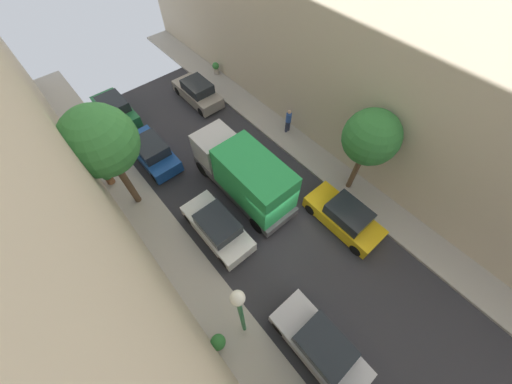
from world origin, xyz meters
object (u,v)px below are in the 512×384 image
object	(u,v)px
parked_car_left_3	(152,152)
street_tree_0	(101,142)
potted_plant_4	(108,177)
potted_plant_2	(216,68)
parked_car_right_1	(344,217)
parked_car_left_4	(115,109)
potted_plant_1	(218,342)
parked_car_left_2	(218,227)
street_tree_1	(371,138)
delivery_truck	(244,174)
pedestrian	(288,120)
parked_car_right_2	(198,92)
lamp_post	(240,311)
parked_car_left_1	(320,345)

from	to	relation	value
parked_car_left_3	street_tree_0	world-z (taller)	street_tree_0
potted_plant_4	potted_plant_2	bearing A→B (deg)	23.11
parked_car_right_1	potted_plant_2	xyz separation A→B (m)	(2.90, 15.40, -0.08)
parked_car_left_4	street_tree_0	xyz separation A→B (m)	(-2.26, -7.33, 4.08)
parked_car_right_1	potted_plant_1	bearing A→B (deg)	-177.32
parked_car_left_2	street_tree_1	size ratio (longest dim) A/B	0.79
parked_car_left_4	street_tree_0	world-z (taller)	street_tree_0
delivery_truck	parked_car_left_3	bearing A→B (deg)	115.41
street_tree_0	potted_plant_4	distance (m)	4.71
pedestrian	potted_plant_4	xyz separation A→B (m)	(-10.91, 3.70, -0.41)
delivery_truck	pedestrian	size ratio (longest dim) A/B	3.84
parked_car_right_2	pedestrian	xyz separation A→B (m)	(2.63, -6.72, 0.35)
parked_car_left_4	delivery_truck	world-z (taller)	delivery_truck
parked_car_left_4	pedestrian	xyz separation A→B (m)	(8.03, -8.85, 0.35)
parked_car_left_3	street_tree_1	size ratio (longest dim) A/B	0.79
delivery_truck	potted_plant_1	xyz separation A→B (m)	(-5.77, -5.32, -1.06)
parked_car_left_2	pedestrian	xyz separation A→B (m)	(8.03, 3.09, 0.35)
delivery_truck	lamp_post	world-z (taller)	lamp_post
pedestrian	potted_plant_2	bearing A→B (deg)	88.21
potted_plant_1	street_tree_0	bearing A→B (deg)	84.81
parked_car_left_1	street_tree_1	bearing A→B (deg)	30.59
parked_car_right_1	potted_plant_4	size ratio (longest dim) A/B	4.46
parked_car_left_4	parked_car_right_2	bearing A→B (deg)	-21.52
parked_car_right_1	parked_car_right_2	bearing A→B (deg)	90.00
potted_plant_2	lamp_post	xyz separation A→B (m)	(-10.20, -16.01, 3.25)
parked_car_left_2	parked_car_left_4	bearing A→B (deg)	90.00
parked_car_left_3	potted_plant_1	world-z (taller)	parked_car_left_3
lamp_post	parked_car_left_1	bearing A→B (deg)	-53.33
street_tree_0	pedestrian	bearing A→B (deg)	-8.38
parked_car_right_2	potted_plant_2	bearing A→B (deg)	31.11
delivery_truck	potted_plant_2	xyz separation A→B (m)	(5.60, 10.47, -1.15)
potted_plant_2	potted_plant_4	distance (m)	12.15
parked_car_left_3	parked_car_left_4	xyz separation A→B (m)	(0.00, 5.17, 0.00)
street_tree_1	potted_plant_2	bearing A→B (deg)	87.02
delivery_truck	street_tree_0	bearing A→B (deg)	144.65
parked_car_left_1	parked_car_right_2	world-z (taller)	same
parked_car_left_4	potted_plant_1	size ratio (longest dim) A/B	4.27
parked_car_left_1	potted_plant_4	distance (m)	14.09
parked_car_left_3	parked_car_right_2	bearing A→B (deg)	29.40
parked_car_left_1	potted_plant_1	size ratio (longest dim) A/B	4.27
parked_car_left_4	street_tree_1	size ratio (longest dim) A/B	0.79
potted_plant_2	potted_plant_4	world-z (taller)	potted_plant_4
parked_car_left_1	parked_car_left_4	bearing A→B (deg)	90.00
street_tree_1	lamp_post	size ratio (longest dim) A/B	0.93
potted_plant_1	lamp_post	distance (m)	3.37
potted_plant_4	lamp_post	bearing A→B (deg)	-85.01
parked_car_right_1	parked_car_right_2	size ratio (longest dim) A/B	1.00
parked_car_left_4	delivery_truck	xyz separation A→B (m)	(2.70, -10.85, 1.07)
parked_car_left_2	lamp_post	world-z (taller)	lamp_post
potted_plant_1	parked_car_left_2	bearing A→B (deg)	54.08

